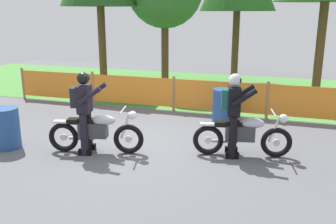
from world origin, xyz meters
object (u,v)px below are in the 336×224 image
at_px(spare_drum, 6,128).
at_px(motorcycle_trailing, 243,134).
at_px(rider_trailing, 233,110).
at_px(rider_lead, 84,108).
at_px(motorcycle_lead, 96,131).
at_px(oil_drum, 223,105).

bearing_deg(spare_drum, motorcycle_trailing, 12.90).
bearing_deg(rider_trailing, rider_lead, -177.13).
xyz_separation_m(motorcycle_trailing, spare_drum, (-4.88, -1.12, -0.02)).
xyz_separation_m(motorcycle_trailing, rider_trailing, (-0.21, -0.05, 0.50)).
relative_size(motorcycle_lead, motorcycle_trailing, 1.00).
height_order(motorcycle_trailing, rider_lead, rider_lead).
bearing_deg(rider_trailing, oil_drum, 92.08).
bearing_deg(motorcycle_trailing, oil_drum, 97.09).
bearing_deg(oil_drum, motorcycle_trailing, -70.94).
relative_size(rider_lead, spare_drum, 1.92).
distance_m(rider_lead, oil_drum, 3.94).
xyz_separation_m(oil_drum, spare_drum, (-4.07, -3.45, 0.00)).
distance_m(rider_trailing, oil_drum, 2.51).
bearing_deg(motorcycle_lead, oil_drum, 42.34).
xyz_separation_m(rider_lead, rider_trailing, (2.90, 0.77, 0.00)).
height_order(motorcycle_trailing, rider_trailing, rider_trailing).
xyz_separation_m(motorcycle_trailing, rider_lead, (-3.11, -0.82, 0.50)).
bearing_deg(rider_trailing, motorcycle_trailing, 0.51).
bearing_deg(spare_drum, rider_lead, 9.71).
height_order(motorcycle_lead, motorcycle_trailing, motorcycle_lead).
bearing_deg(rider_trailing, motorcycle_lead, -177.07).
relative_size(motorcycle_trailing, spare_drum, 2.23).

